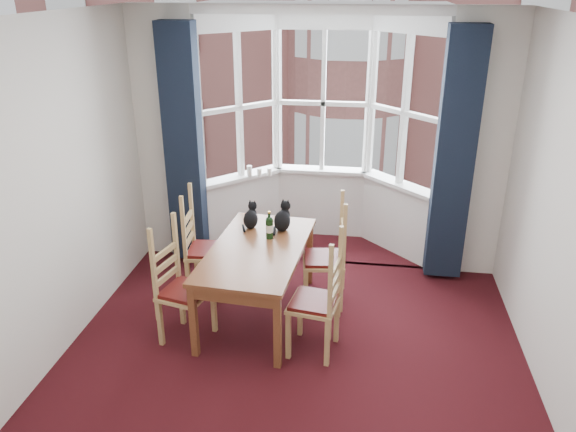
% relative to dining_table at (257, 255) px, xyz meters
% --- Properties ---
extents(floor, '(4.50, 4.50, 0.00)m').
position_rel_dining_table_xyz_m(floor, '(0.42, -1.01, -0.65)').
color(floor, black).
rests_on(floor, ground).
extents(ceiling, '(4.50, 4.50, 0.00)m').
position_rel_dining_table_xyz_m(ceiling, '(0.42, -1.01, 2.15)').
color(ceiling, white).
rests_on(ceiling, floor).
extents(wall_left, '(0.00, 4.50, 4.50)m').
position_rel_dining_table_xyz_m(wall_left, '(-1.58, -1.01, 0.75)').
color(wall_left, silver).
rests_on(wall_left, floor).
extents(wall_back_pier_left, '(0.70, 0.12, 2.80)m').
position_rel_dining_table_xyz_m(wall_back_pier_left, '(-1.23, 1.24, 0.75)').
color(wall_back_pier_left, silver).
rests_on(wall_back_pier_left, floor).
extents(wall_back_pier_right, '(0.70, 0.12, 2.80)m').
position_rel_dining_table_xyz_m(wall_back_pier_right, '(2.07, 1.24, 0.75)').
color(wall_back_pier_right, silver).
rests_on(wall_back_pier_right, floor).
extents(bay_window, '(2.76, 0.94, 2.80)m').
position_rel_dining_table_xyz_m(bay_window, '(0.42, 1.74, 0.75)').
color(bay_window, white).
rests_on(bay_window, floor).
extents(curtain_left, '(0.38, 0.22, 2.60)m').
position_rel_dining_table_xyz_m(curtain_left, '(-1.00, 1.06, 0.70)').
color(curtain_left, black).
rests_on(curtain_left, floor).
extents(curtain_right, '(0.38, 0.22, 2.60)m').
position_rel_dining_table_xyz_m(curtain_right, '(1.84, 1.06, 0.70)').
color(curtain_right, black).
rests_on(curtain_right, floor).
extents(dining_table, '(0.95, 1.62, 0.73)m').
position_rel_dining_table_xyz_m(dining_table, '(0.00, 0.00, 0.00)').
color(dining_table, brown).
rests_on(dining_table, floor).
extents(chair_left_near, '(0.49, 0.50, 0.92)m').
position_rel_dining_table_xyz_m(chair_left_near, '(-0.65, -0.44, -0.18)').
color(chair_left_near, tan).
rests_on(chair_left_near, floor).
extents(chair_left_far, '(0.43, 0.45, 0.92)m').
position_rel_dining_table_xyz_m(chair_left_far, '(-0.68, 0.34, -0.18)').
color(chair_left_far, tan).
rests_on(chair_left_far, floor).
extents(chair_right_near, '(0.46, 0.48, 0.92)m').
position_rel_dining_table_xyz_m(chair_right_near, '(0.67, -0.49, -0.18)').
color(chair_right_near, tan).
rests_on(chair_right_near, floor).
extents(chair_right_far, '(0.45, 0.47, 0.92)m').
position_rel_dining_table_xyz_m(chair_right_far, '(0.68, 0.34, -0.18)').
color(chair_right_far, tan).
rests_on(chair_right_far, floor).
extents(cat_left, '(0.16, 0.22, 0.28)m').
position_rel_dining_table_xyz_m(cat_left, '(-0.15, 0.45, 0.18)').
color(cat_left, black).
rests_on(cat_left, dining_table).
extents(cat_right, '(0.22, 0.26, 0.31)m').
position_rel_dining_table_xyz_m(cat_right, '(0.17, 0.43, 0.20)').
color(cat_right, black).
rests_on(cat_right, dining_table).
extents(wine_bottle, '(0.07, 0.07, 0.28)m').
position_rel_dining_table_xyz_m(wine_bottle, '(0.08, 0.22, 0.20)').
color(wine_bottle, black).
rests_on(wine_bottle, dining_table).
extents(candle_tall, '(0.06, 0.06, 0.13)m').
position_rel_dining_table_xyz_m(candle_tall, '(-0.40, 1.59, 0.28)').
color(candle_tall, white).
rests_on(candle_tall, bay_window).
extents(candle_short, '(0.06, 0.06, 0.09)m').
position_rel_dining_table_xyz_m(candle_short, '(-0.29, 1.62, 0.26)').
color(candle_short, white).
rests_on(candle_short, bay_window).
extents(candle_extra, '(0.05, 0.05, 0.09)m').
position_rel_dining_table_xyz_m(candle_extra, '(-0.17, 1.64, 0.27)').
color(candle_extra, white).
rests_on(candle_extra, bay_window).
extents(street, '(80.00, 80.00, 0.00)m').
position_rel_dining_table_xyz_m(street, '(0.42, 31.24, -6.65)').
color(street, '#333335').
rests_on(street, ground).
extents(tenement_building, '(18.40, 7.80, 15.20)m').
position_rel_dining_table_xyz_m(tenement_building, '(0.42, 13.00, 0.95)').
color(tenement_building, '#9E5951').
rests_on(tenement_building, street).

